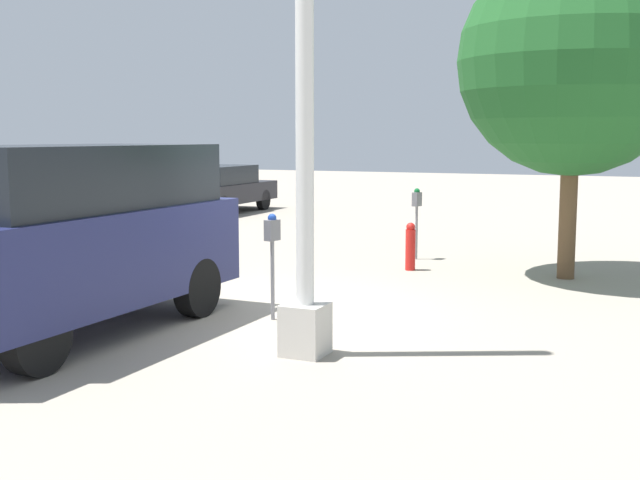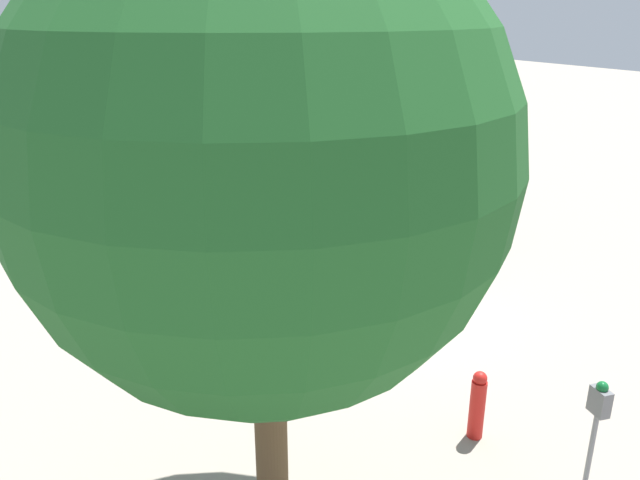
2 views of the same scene
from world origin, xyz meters
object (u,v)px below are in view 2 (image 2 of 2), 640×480
(parking_meter_near, at_px, (327,232))
(fire_hydrant, at_px, (477,405))
(parking_meter_far, at_px, (597,415))
(parked_van, at_px, (371,185))
(street_tree, at_px, (262,161))
(lamp_post, at_px, (234,134))

(parking_meter_near, xyz_separation_m, fire_hydrant, (-4.33, 0.41, -0.58))
(parking_meter_far, bearing_deg, parked_van, -4.23)
(parking_meter_near, relative_size, parked_van, 0.30)
(parking_meter_far, bearing_deg, street_tree, 82.38)
(parked_van, bearing_deg, street_tree, 142.33)
(lamp_post, height_order, street_tree, lamp_post)
(lamp_post, distance_m, fire_hydrant, 6.06)
(parking_meter_near, distance_m, parked_van, 2.46)
(street_tree, height_order, fire_hydrant, street_tree)
(parking_meter_near, relative_size, parking_meter_far, 1.00)
(street_tree, bearing_deg, parking_meter_far, -108.71)
(parking_meter_far, distance_m, lamp_post, 7.12)
(lamp_post, xyz_separation_m, fire_hydrant, (-5.65, -0.67, -2.10))
(parking_meter_near, bearing_deg, parking_meter_far, -170.14)
(parking_meter_near, bearing_deg, lamp_post, 50.44)
(parking_meter_near, height_order, lamp_post, lamp_post)
(street_tree, bearing_deg, parked_van, -37.76)
(lamp_post, height_order, fire_hydrant, lamp_post)
(parking_meter_near, height_order, parking_meter_far, parking_meter_near)
(parked_van, distance_m, fire_hydrant, 6.40)
(parked_van, bearing_deg, lamp_post, 95.76)
(street_tree, distance_m, fire_hydrant, 4.00)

